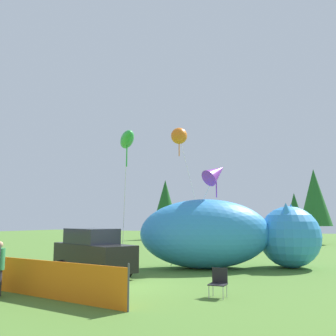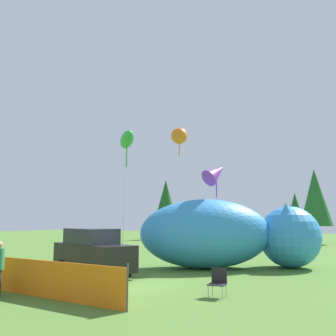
{
  "view_description": "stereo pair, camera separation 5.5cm",
  "coord_description": "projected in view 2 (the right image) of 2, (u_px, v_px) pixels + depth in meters",
  "views": [
    {
      "loc": [
        8.18,
        -12.13,
        2.4
      ],
      "look_at": [
        -0.97,
        5.91,
        5.21
      ],
      "focal_mm": 40.0,
      "sensor_mm": 36.0,
      "label": 1
    },
    {
      "loc": [
        8.23,
        -12.1,
        2.4
      ],
      "look_at": [
        -0.97,
        5.91,
        5.21
      ],
      "focal_mm": 40.0,
      "sensor_mm": 36.0,
      "label": 2
    }
  ],
  "objects": [
    {
      "name": "horizon_tree_west",
      "position": [
        295.0,
        211.0,
        46.35
      ],
      "size": [
        2.42,
        2.42,
        5.77
      ],
      "color": "brown",
      "rests_on": "ground"
    },
    {
      "name": "inflatable_cat",
      "position": [
        227.0,
        236.0,
        18.85
      ],
      "size": [
        8.99,
        6.89,
        3.44
      ],
      "rotation": [
        0.0,
        0.0,
        0.53
      ],
      "color": "#338CD8",
      "rests_on": "ground"
    },
    {
      "name": "ground_plane",
      "position": [
        120.0,
        284.0,
        14.05
      ],
      "size": [
        120.0,
        120.0,
        0.0
      ],
      "primitive_type": "plane",
      "color": "#4C752D"
    },
    {
      "name": "kite_green_fish",
      "position": [
        127.0,
        140.0,
        17.76
      ],
      "size": [
        2.08,
        2.25,
        6.65
      ],
      "color": "silver",
      "rests_on": "ground"
    },
    {
      "name": "kite_orange_flower",
      "position": [
        179.0,
        136.0,
        23.56
      ],
      "size": [
        2.86,
        1.33,
        8.17
      ],
      "color": "silver",
      "rests_on": "ground"
    },
    {
      "name": "parked_car",
      "position": [
        93.0,
        252.0,
        16.35
      ],
      "size": [
        4.68,
        3.08,
        2.02
      ],
      "rotation": [
        0.0,
        0.0,
        -0.37
      ],
      "color": "black",
      "rests_on": "ground"
    },
    {
      "name": "horizon_tree_mid",
      "position": [
        166.0,
        202.0,
        47.72
      ],
      "size": [
        3.14,
        3.14,
        7.5
      ],
      "color": "brown",
      "rests_on": "ground"
    },
    {
      "name": "horizon_tree_northeast",
      "position": [
        315.0,
        198.0,
        37.83
      ],
      "size": [
        3.17,
        3.17,
        7.57
      ],
      "color": "brown",
      "rests_on": "ground"
    },
    {
      "name": "safety_fence",
      "position": [
        27.0,
        277.0,
        12.16
      ],
      "size": [
        8.39,
        0.91,
        1.25
      ],
      "rotation": [
        0.0,
        0.0,
        -0.1
      ],
      "color": "orange",
      "rests_on": "ground"
    },
    {
      "name": "folding_chair",
      "position": [
        218.0,
        281.0,
        11.77
      ],
      "size": [
        0.56,
        0.56,
        0.88
      ],
      "rotation": [
        0.0,
        0.0,
        -1.51
      ],
      "color": "black",
      "rests_on": "ground"
    },
    {
      "name": "kite_purple_delta",
      "position": [
        216.0,
        173.0,
        19.62
      ],
      "size": [
        3.13,
        1.82,
        5.6
      ],
      "color": "silver",
      "rests_on": "ground"
    }
  ]
}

